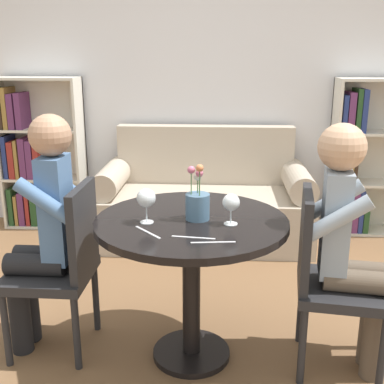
% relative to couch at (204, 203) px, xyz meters
% --- Properties ---
extents(ground_plane, '(16.00, 16.00, 0.00)m').
position_rel_couch_xyz_m(ground_plane, '(0.00, -1.66, -0.31)').
color(ground_plane, brown).
extents(back_wall, '(5.20, 0.05, 2.70)m').
position_rel_couch_xyz_m(back_wall, '(0.00, 0.42, 1.04)').
color(back_wall, silver).
rests_on(back_wall, ground_plane).
extents(round_table, '(0.93, 0.93, 0.76)m').
position_rel_couch_xyz_m(round_table, '(0.00, -1.66, 0.29)').
color(round_table, black).
rests_on(round_table, ground_plane).
extents(couch, '(1.73, 0.80, 0.92)m').
position_rel_couch_xyz_m(couch, '(0.00, 0.00, 0.00)').
color(couch, '#B7A893').
rests_on(couch, ground_plane).
extents(bookshelf_left, '(0.71, 0.28, 1.32)m').
position_rel_couch_xyz_m(bookshelf_left, '(-1.52, 0.26, 0.32)').
color(bookshelf_left, silver).
rests_on(bookshelf_left, ground_plane).
extents(bookshelf_right, '(0.71, 0.28, 1.32)m').
position_rel_couch_xyz_m(bookshelf_right, '(1.35, 0.27, 0.30)').
color(bookshelf_right, silver).
rests_on(bookshelf_right, ground_plane).
extents(chair_left, '(0.43, 0.43, 0.90)m').
position_rel_couch_xyz_m(chair_left, '(-0.66, -1.63, 0.18)').
color(chair_left, '#232326').
rests_on(chair_left, ground_plane).
extents(chair_right, '(0.47, 0.47, 0.90)m').
position_rel_couch_xyz_m(chair_right, '(0.66, -1.69, 0.18)').
color(chair_right, '#232326').
rests_on(chair_right, ground_plane).
extents(person_left, '(0.42, 0.34, 1.25)m').
position_rel_couch_xyz_m(person_left, '(-0.75, -1.62, 0.36)').
color(person_left, black).
rests_on(person_left, ground_plane).
extents(person_right, '(0.44, 0.38, 1.23)m').
position_rel_couch_xyz_m(person_right, '(0.75, -1.71, 0.36)').
color(person_right, brown).
rests_on(person_right, ground_plane).
extents(wine_glass_left, '(0.09, 0.09, 0.17)m').
position_rel_couch_xyz_m(wine_glass_left, '(-0.21, -1.73, 0.56)').
color(wine_glass_left, white).
rests_on(wine_glass_left, round_table).
extents(wine_glass_right, '(0.08, 0.08, 0.15)m').
position_rel_couch_xyz_m(wine_glass_right, '(0.19, -1.73, 0.55)').
color(wine_glass_right, white).
rests_on(wine_glass_right, round_table).
extents(flower_vase, '(0.12, 0.12, 0.28)m').
position_rel_couch_xyz_m(flower_vase, '(0.03, -1.67, 0.53)').
color(flower_vase, slate).
rests_on(flower_vase, round_table).
extents(knife_left_setting, '(0.19, 0.03, 0.00)m').
position_rel_couch_xyz_m(knife_left_setting, '(0.11, -1.96, 0.45)').
color(knife_left_setting, silver).
rests_on(knife_left_setting, round_table).
extents(fork_left_setting, '(0.19, 0.03, 0.00)m').
position_rel_couch_xyz_m(fork_left_setting, '(0.02, -1.91, 0.45)').
color(fork_left_setting, silver).
rests_on(fork_left_setting, round_table).
extents(knife_right_setting, '(0.14, 0.15, 0.00)m').
position_rel_couch_xyz_m(knife_right_setting, '(-0.18, -1.86, 0.45)').
color(knife_right_setting, silver).
rests_on(knife_right_setting, round_table).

